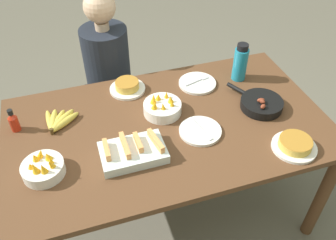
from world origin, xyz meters
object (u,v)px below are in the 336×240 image
Objects in this scene: melon_tray at (133,152)px; person_figure at (111,90)px; frittata_plate_center at (127,87)px; frittata_plate_side at (295,145)px; fruit_bowl_mango at (43,168)px; banana_bunch at (58,121)px; empty_plate_near_front at (200,131)px; hot_sauce_bottle at (14,121)px; water_bottle at (240,63)px; fruit_bowl_citrus at (163,107)px; empty_plate_far_left at (197,83)px; skillet at (261,104)px.

person_figure is (0.03, 0.90, -0.28)m from melon_tray.
frittata_plate_center is (0.09, 0.53, -0.01)m from melon_tray.
frittata_plate_side is at bearing -46.77° from frittata_plate_center.
frittata_plate_side is at bearing -10.23° from fruit_bowl_mango.
banana_bunch is at bearing 74.29° from fruit_bowl_mango.
banana_bunch is at bearing 153.68° from frittata_plate_side.
hot_sauce_bottle is (-0.91, 0.31, 0.05)m from empty_plate_near_front.
banana_bunch is 0.85× the size of water_bottle.
fruit_bowl_citrus is at bearing 20.76° from fruit_bowl_mango.
empty_plate_far_left is (-0.26, 0.65, -0.02)m from frittata_plate_side.
frittata_plate_center is 1.01× the size of fruit_bowl_citrus.
fruit_bowl_citrus is (0.14, -0.26, 0.01)m from frittata_plate_center.
hot_sauce_bottle is at bearing -177.08° from water_bottle.
empty_plate_far_left is 0.34m from fruit_bowl_citrus.
hot_sauce_bottle is at bearing 53.93° from skillet.
melon_tray reaches higher than frittata_plate_center.
water_bottle is (0.68, -0.09, 0.09)m from frittata_plate_center.
empty_plate_near_front is (0.28, -0.47, -0.02)m from frittata_plate_center.
frittata_plate_center is at bearing 79.96° from melon_tray.
person_figure is (-0.74, 0.46, -0.36)m from water_bottle.
fruit_bowl_mango is at bearing 169.77° from frittata_plate_side.
hot_sauce_bottle is 0.11× the size of person_figure.
fruit_bowl_citrus is 0.78m from hot_sauce_bottle.
fruit_bowl_citrus is (-0.53, 0.13, 0.01)m from skillet.
water_bottle is (1.10, 0.09, 0.09)m from banana_bunch.
person_figure reaches higher than water_bottle.
banana_bunch is 1.11m from skillet.
empty_plate_far_left is at bearing 70.69° from empty_plate_near_front.
banana_bunch is 0.76m from empty_plate_near_front.
hot_sauce_bottle is (-1.31, 0.23, 0.03)m from skillet.
melon_tray reaches higher than empty_plate_far_left.
fruit_bowl_mango reaches higher than empty_plate_near_front.
frittata_plate_center is 0.47m from person_figure.
fruit_bowl_citrus is at bearing -7.56° from hot_sauce_bottle.
empty_plate_near_front is at bearing -18.95° from hot_sauce_bottle.
frittata_plate_center is (-0.68, 0.39, -0.00)m from skillet.
hot_sauce_bottle is at bearing 174.30° from banana_bunch.
person_figure is at bearing 107.54° from fruit_bowl_citrus.
fruit_bowl_citrus is at bearing 48.72° from melon_tray.
skillet reaches higher than empty_plate_near_front.
fruit_bowl_mango and fruit_bowl_citrus have the same top height.
frittata_plate_center is 0.89× the size of water_bottle.
frittata_plate_side is 1.35m from person_figure.
fruit_bowl_citrus is at bearing -61.66° from frittata_plate_center.
frittata_plate_side is 1.14× the size of fruit_bowl_mango.
melon_tray is at bearing -138.44° from empty_plate_far_left.
skillet is at bearing -10.81° from banana_bunch.
water_bottle is at bearing 29.33° from melon_tray.
skillet is 2.53× the size of hot_sauce_bottle.
empty_plate_far_left is 0.70m from person_figure.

